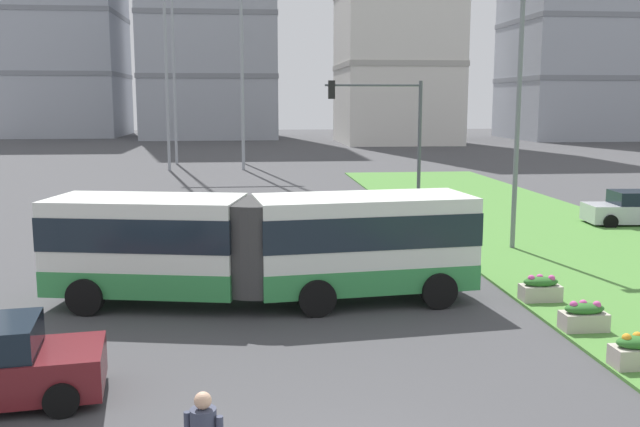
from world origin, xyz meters
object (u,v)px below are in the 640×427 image
(flower_planter_3, at_px, (540,288))
(streetlight_median, at_px, (518,112))
(articulated_bus, at_px, (263,245))
(flower_planter_2, at_px, (584,316))
(flower_planter_1, at_px, (638,351))
(traffic_light_far_right, at_px, (390,127))
(car_silver_hatch, at_px, (636,209))

(flower_planter_3, distance_m, streetlight_median, 8.75)
(articulated_bus, distance_m, flower_planter_3, 7.86)
(flower_planter_2, relative_size, streetlight_median, 0.12)
(flower_planter_1, height_order, flower_planter_3, same)
(articulated_bus, xyz_separation_m, streetlight_median, (9.61, 6.17, 3.56))
(flower_planter_3, xyz_separation_m, traffic_light_far_right, (-1.78, 12.77, 4.04))
(flower_planter_3, bearing_deg, flower_planter_2, -90.00)
(car_silver_hatch, xyz_separation_m, traffic_light_far_right, (-11.22, 1.18, 3.71))
(articulated_bus, bearing_deg, flower_planter_3, -6.67)
(traffic_light_far_right, xyz_separation_m, streetlight_median, (3.68, -5.70, 0.75))
(flower_planter_2, xyz_separation_m, traffic_light_far_right, (-1.78, 15.36, 4.04))
(car_silver_hatch, relative_size, flower_planter_3, 4.13)
(car_silver_hatch, bearing_deg, flower_planter_2, -123.66)
(flower_planter_1, bearing_deg, car_silver_hatch, 60.39)
(articulated_bus, xyz_separation_m, traffic_light_far_right, (5.93, 11.87, 2.81))
(streetlight_median, bearing_deg, flower_planter_2, -101.12)
(streetlight_median, bearing_deg, flower_planter_1, -98.93)
(flower_planter_1, bearing_deg, traffic_light_far_right, 95.71)
(car_silver_hatch, bearing_deg, articulated_bus, -148.08)
(car_silver_hatch, xyz_separation_m, streetlight_median, (-7.54, -4.51, 4.46))
(flower_planter_2, relative_size, traffic_light_far_right, 0.17)
(articulated_bus, relative_size, traffic_light_far_right, 1.86)
(articulated_bus, bearing_deg, flower_planter_2, -24.39)
(flower_planter_3, distance_m, traffic_light_far_right, 13.51)
(flower_planter_2, bearing_deg, flower_planter_1, -90.00)
(flower_planter_2, distance_m, streetlight_median, 10.95)
(flower_planter_3, relative_size, traffic_light_far_right, 0.17)
(car_silver_hatch, height_order, flower_planter_3, car_silver_hatch)
(flower_planter_2, height_order, streetlight_median, streetlight_median)
(articulated_bus, relative_size, streetlight_median, 1.26)
(flower_planter_1, distance_m, traffic_light_far_right, 18.33)
(flower_planter_1, relative_size, traffic_light_far_right, 0.17)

